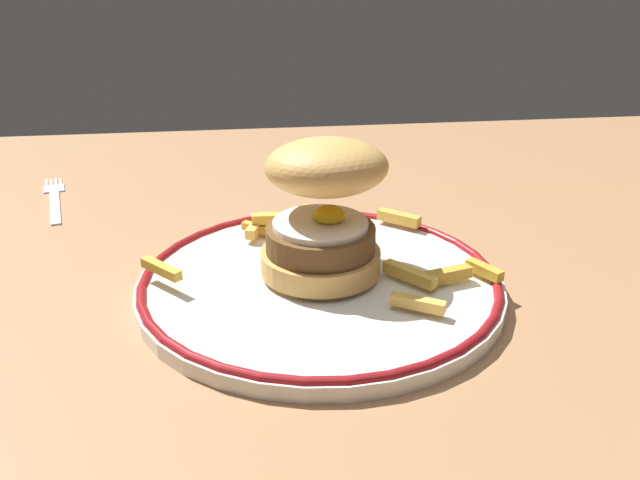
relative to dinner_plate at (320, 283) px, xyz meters
The scene contains 5 objects.
ground_plane 3.09cm from the dinner_plate, 48.25° to the right, with size 144.39×102.89×4.00cm, color #9F714B.
dinner_plate is the anchor object (origin of this frame).
burger 6.38cm from the dinner_plate, 76.04° to the left, with size 10.42×11.96×10.82cm.
fries_pile 4.65cm from the dinner_plate, 59.08° to the left, with size 28.01×21.32×1.73cm.
fork 35.38cm from the dinner_plate, 136.52° to the left, with size 4.56×14.34×0.36cm.
Camera 1 is at (-6.99, -48.49, 26.87)cm, focal length 39.61 mm.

